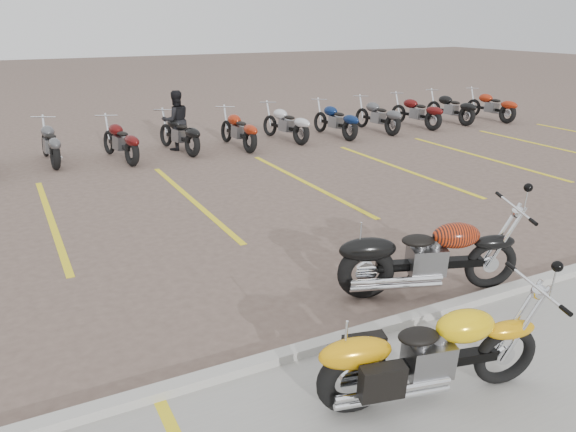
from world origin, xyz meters
The scene contains 7 objects.
ground centered at (0.00, 0.00, 0.00)m, with size 100.00×100.00×0.00m, color #705A50.
curb centered at (0.00, -2.00, 0.06)m, with size 60.00×0.18×0.12m, color #ADAAA3.
parking_stripes centered at (0.00, 4.00, 0.00)m, with size 38.00×5.50×0.01m, color yellow, non-canonical shape.
yellow_cruiser centered at (0.02, -3.18, 0.47)m, with size 2.28×0.65×0.95m.
flame_cruiser centered at (1.47, -1.43, 0.51)m, with size 2.40×0.96×1.02m.
person_b centered at (1.12, 8.64, 0.83)m, with size 0.80×0.63×1.65m, color black.
bg_bike_row centered at (1.87, 8.36, 0.55)m, with size 22.36×2.07×1.10m.
Camera 1 is at (-3.27, -6.67, 3.54)m, focal length 35.00 mm.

